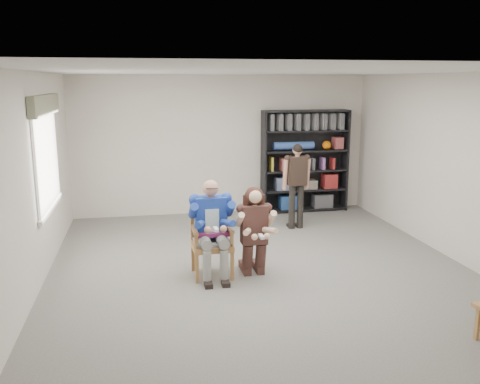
{
  "coord_description": "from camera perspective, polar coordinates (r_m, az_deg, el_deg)",
  "views": [
    {
      "loc": [
        -1.64,
        -6.67,
        2.66
      ],
      "look_at": [
        -0.2,
        0.6,
        1.05
      ],
      "focal_mm": 38.0,
      "sensor_mm": 36.0,
      "label": 1
    }
  ],
  "objects": [
    {
      "name": "kneeling_woman",
      "position": [
        7.03,
        1.65,
        -4.58
      ],
      "size": [
        0.54,
        0.85,
        1.25
      ],
      "primitive_type": null,
      "rotation": [
        0.0,
        0.0,
        0.01
      ],
      "color": "#35211C",
      "rests_on": "floor"
    },
    {
      "name": "room_shell",
      "position": [
        6.98,
        2.57,
        1.85
      ],
      "size": [
        6.0,
        7.0,
        2.8
      ],
      "primitive_type": null,
      "color": "silver",
      "rests_on": "ground"
    },
    {
      "name": "window_left",
      "position": [
        7.85,
        -20.76,
        3.92
      ],
      "size": [
        0.16,
        2.0,
        1.75
      ],
      "primitive_type": null,
      "color": "white",
      "rests_on": "room_shell"
    },
    {
      "name": "seated_man",
      "position": [
        7.02,
        -3.2,
        -4.11
      ],
      "size": [
        0.6,
        0.83,
        1.37
      ],
      "primitive_type": null,
      "rotation": [
        0.0,
        0.0,
        0.01
      ],
      "color": "navy",
      "rests_on": "floor"
    },
    {
      "name": "bookshelf",
      "position": [
        10.62,
        7.29,
        3.44
      ],
      "size": [
        1.8,
        0.38,
        2.1
      ],
      "primitive_type": null,
      "color": "black",
      "rests_on": "floor"
    },
    {
      "name": "armchair",
      "position": [
        7.07,
        -3.18,
        -5.33
      ],
      "size": [
        0.62,
        0.6,
        1.05
      ],
      "primitive_type": null,
      "rotation": [
        0.0,
        0.0,
        0.01
      ],
      "color": "#A56642",
      "rests_on": "floor"
    },
    {
      "name": "standing_man",
      "position": [
        9.33,
        6.37,
        0.61
      ],
      "size": [
        0.5,
        0.3,
        1.58
      ],
      "primitive_type": null,
      "rotation": [
        0.0,
        0.0,
        0.06
      ],
      "color": "black",
      "rests_on": "floor"
    },
    {
      "name": "floor",
      "position": [
        7.37,
        2.46,
        -8.93
      ],
      "size": [
        6.0,
        7.0,
        0.01
      ],
      "primitive_type": "cube",
      "color": "#625F5B",
      "rests_on": "ground"
    }
  ]
}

